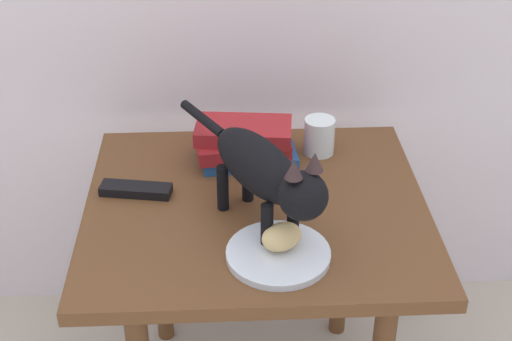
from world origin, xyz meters
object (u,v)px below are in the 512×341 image
cat (264,172)px  book_stack (244,143)px  plate (278,254)px  candle_jar (319,138)px  bread_roll (282,237)px  side_table (256,237)px  tv_remote (136,190)px

cat → book_stack: size_ratio=1.82×
plate → candle_jar: candle_jar is taller
bread_roll → cat: size_ratio=0.19×
side_table → tv_remote: size_ratio=4.72×
cat → candle_jar: bearing=63.8°
bread_roll → side_table: bearing=103.2°
side_table → cat: bearing=-83.0°
side_table → book_stack: book_stack is taller
cat → candle_jar: 0.34m
side_table → plate: size_ratio=3.60×
side_table → candle_jar: (0.15, 0.20, 0.13)m
plate → cat: bearing=103.7°
plate → side_table: bearing=100.3°
side_table → bread_roll: bearing=-76.8°
candle_jar → tv_remote: 0.44m
bread_roll → tv_remote: size_ratio=0.53×
side_table → cat: 0.24m
bread_roll → plate: bearing=-120.8°
bread_roll → book_stack: 0.35m
bread_roll → cat: cat is taller
plate → bread_roll: bearing=59.2°
side_table → plate: 0.21m
candle_jar → tv_remote: size_ratio=0.57×
book_stack → tv_remote: 0.27m
book_stack → candle_jar: size_ratio=2.75×
side_table → plate: bearing=-79.7°
bread_roll → tv_remote: 0.36m
bread_roll → candle_jar: candle_jar is taller
bread_roll → candle_jar: (0.12, 0.37, -0.00)m
cat → plate: bearing=-76.3°
side_table → tv_remote: tv_remote is taller
bread_roll → candle_jar: size_ratio=0.94×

